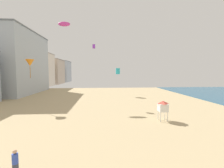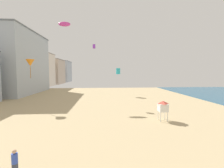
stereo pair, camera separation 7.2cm
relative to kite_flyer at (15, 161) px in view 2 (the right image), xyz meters
The scene contains 10 objects.
boardwalk_hotel_mid 45.42m from the kite_flyer, 121.22° to the left, with size 17.96×21.95×17.99m.
boardwalk_hotel_far 64.61m from the kite_flyer, 111.12° to the left, with size 11.04×17.09×14.83m.
boardwalk_hotel_distant 81.02m from the kite_flyer, 106.66° to the left, with size 12.78×15.25×13.27m.
boardwalk_hotel_furthest 98.96m from the kite_flyer, 103.56° to the left, with size 13.34×15.28×13.70m.
kite_flyer is the anchor object (origin of this frame).
lifeguard_stand 16.16m from the kite_flyer, 37.47° to the left, with size 1.10×1.10×2.55m.
kite_magenta_parafoil 27.59m from the kite_flyer, 95.84° to the left, with size 2.37×0.66×0.92m.
kite_purple_box 24.25m from the kite_flyer, 80.64° to the left, with size 0.50×0.50×0.78m.
kite_orange_delta 20.41m from the kite_flyer, 111.24° to the left, with size 1.39×1.39×3.17m.
kite_cyan_box 34.02m from the kite_flyer, 73.76° to the left, with size 1.01×1.01×1.59m.
Camera 2 is at (1.16, -2.05, 6.11)m, focal length 24.75 mm.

